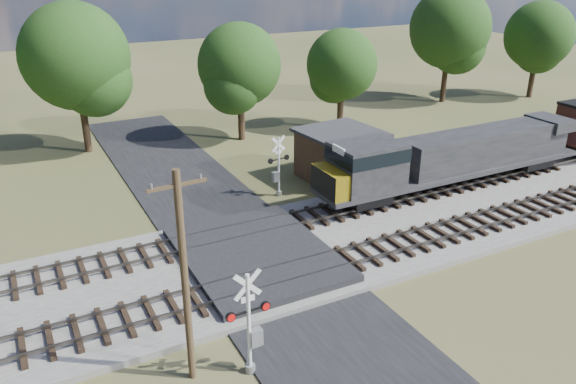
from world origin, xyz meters
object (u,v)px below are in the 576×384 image
crossing_signal_near (251,331)px  crossing_signal_far (278,172)px  utility_pole (184,275)px  equipment_shed (340,155)px

crossing_signal_near → crossing_signal_far: bearing=58.1°
crossing_signal_far → utility_pole: bearing=43.5°
utility_pole → equipment_shed: 21.30m
crossing_signal_far → utility_pole: 17.30m
crossing_signal_near → utility_pole: utility_pole is taller
crossing_signal_near → equipment_shed: crossing_signal_near is taller
utility_pole → crossing_signal_far: bearing=49.3°
equipment_shed → utility_pole: bearing=-142.4°
equipment_shed → crossing_signal_far: bearing=-176.7°
utility_pole → crossing_signal_near: bearing=-23.1°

